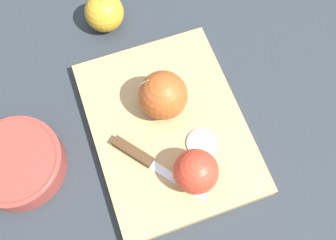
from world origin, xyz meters
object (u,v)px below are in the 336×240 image
Objects in this scene: apple_half_right at (196,171)px; knife at (141,157)px; apple_whole at (104,12)px; apple_half_left at (162,95)px; bowl at (17,163)px.

apple_half_right is 0.52× the size of knife.
apple_whole is (-0.30, -0.01, 0.01)m from knife.
apple_whole is (-0.35, -0.09, -0.02)m from apple_half_right.
apple_half_left is 0.60× the size of knife.
apple_half_right is 0.36m from apple_whole.
apple_half_right reaches higher than knife.
apple_half_right is at bearing 13.97° from apple_whole.
bowl is (-0.09, -0.28, -0.04)m from apple_half_right.
knife is (0.08, -0.06, -0.03)m from apple_half_left.
knife is (-0.05, -0.08, -0.03)m from apple_half_right.
knife is 1.59× the size of apple_whole.
knife is at bearing 167.59° from apple_half_left.
apple_whole is at bearing 46.15° from apple_half_right.
knife is 0.21m from bowl.
apple_half_right is 0.82× the size of apple_whole.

